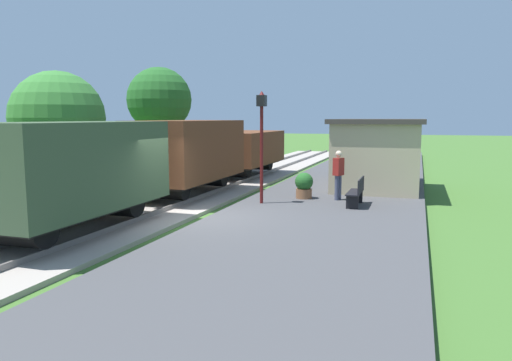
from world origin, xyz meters
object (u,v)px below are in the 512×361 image
bench_near_hut (357,191)px  person_waiting (338,173)px  tree_trackside_mid (58,118)px  freight_train (182,158)px  lamp_post_near (262,126)px  potted_planter (304,185)px  station_hut (379,153)px  tree_trackside_far (159,100)px

bench_near_hut → person_waiting: person_waiting is taller
bench_near_hut → person_waiting: bearing=128.3°
tree_trackside_mid → bench_near_hut: bearing=6.1°
bench_near_hut → tree_trackside_mid: (-10.66, -1.14, 2.35)m
freight_train → lamp_post_near: 3.74m
bench_near_hut → potted_planter: 2.16m
bench_near_hut → station_hut: bearing=86.3°
person_waiting → lamp_post_near: (-2.32, -1.46, 1.62)m
freight_train → person_waiting: size_ratio=11.35×
station_hut → person_waiting: size_ratio=3.39×
person_waiting → tree_trackside_mid: size_ratio=0.36×
bench_near_hut → person_waiting: size_ratio=0.88×
tree_trackside_far → bench_near_hut: bearing=-28.6°
bench_near_hut → tree_trackside_mid: size_ratio=0.31×
person_waiting → tree_trackside_far: size_ratio=0.31×
tree_trackside_mid → potted_planter: bearing=13.3°
station_hut → lamp_post_near: bearing=-122.7°
station_hut → tree_trackside_far: 10.90m
bench_near_hut → tree_trackside_far: bearing=151.4°
bench_near_hut → lamp_post_near: size_ratio=0.41×
bench_near_hut → tree_trackside_far: tree_trackside_far is taller
freight_train → lamp_post_near: (3.41, -0.93, 1.20)m
station_hut → tree_trackside_mid: (-10.96, -5.92, 1.42)m
tree_trackside_mid → tree_trackside_far: bearing=87.1°
freight_train → tree_trackside_far: bearing=126.4°
lamp_post_near → tree_trackside_mid: bearing=-175.2°
potted_planter → tree_trackside_mid: 9.24m
tree_trackside_mid → tree_trackside_far: (0.34, 6.77, 0.87)m
station_hut → tree_trackside_mid: 12.54m
freight_train → bench_near_hut: bearing=-3.9°
potted_planter → tree_trackside_mid: tree_trackside_mid is taller
lamp_post_near → freight_train: bearing=164.7°
freight_train → tree_trackside_mid: bearing=-159.3°
person_waiting → potted_planter: person_waiting is taller
potted_planter → tree_trackside_mid: size_ratio=0.19×
freight_train → lamp_post_near: lamp_post_near is taller
bench_near_hut → person_waiting: 1.32m
tree_trackside_far → potted_planter: bearing=-29.4°
station_hut → tree_trackside_mid: size_ratio=1.22×
station_hut → lamp_post_near: size_ratio=1.57×
potted_planter → tree_trackside_mid: (-8.70, -2.06, 2.35)m
potted_planter → bench_near_hut: bearing=-25.1°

